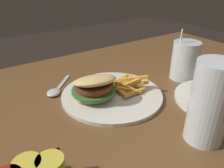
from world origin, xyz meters
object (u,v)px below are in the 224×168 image
Objects in this scene: juice_glass at (185,61)px; spoon at (55,91)px; meal_plate_near at (105,91)px; meal_plate_far at (221,92)px; beer_glass at (210,105)px.

juice_glass is 0.42m from spoon.
spoon is at bearing -45.47° from meal_plate_near.
meal_plate_far is at bearing 76.54° from juice_glass.
juice_glass is at bearing 173.24° from meal_plate_near.
juice_glass is 0.70× the size of meal_plate_far.
meal_plate_far reaches higher than spoon.
juice_glass is 0.16m from meal_plate_far.
beer_glass is 1.41× the size of spoon.
spoon is (0.19, -0.36, -0.08)m from beer_glass.
meal_plate_near is 0.27m from beer_glass.
beer_glass is at bearing 107.78° from meal_plate_near.
meal_plate_near reaches higher than spoon.
meal_plate_far is (0.04, 0.16, -0.03)m from juice_glass.
meal_plate_near is 1.74× the size of juice_glass.
juice_glass is (-0.28, 0.03, 0.03)m from meal_plate_near.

